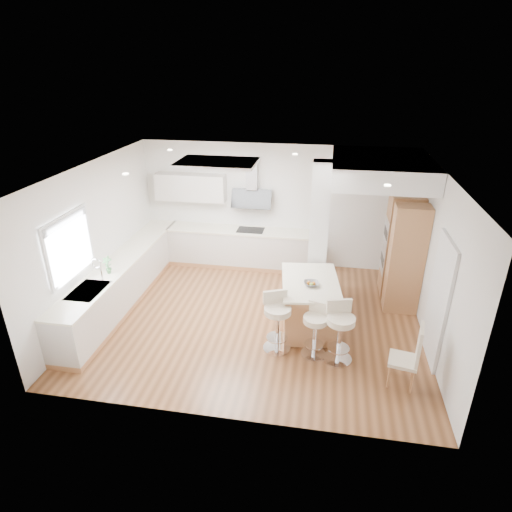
% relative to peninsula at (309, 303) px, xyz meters
% --- Properties ---
extents(ground, '(6.00, 6.00, 0.00)m').
position_rel_peninsula_xyz_m(ground, '(-0.98, 0.04, -0.45)').
color(ground, brown).
rests_on(ground, ground).
extents(ceiling, '(6.00, 5.00, 0.02)m').
position_rel_peninsula_xyz_m(ceiling, '(-0.98, 0.04, -0.45)').
color(ceiling, white).
rests_on(ceiling, ground).
extents(wall_back, '(6.00, 0.04, 2.80)m').
position_rel_peninsula_xyz_m(wall_back, '(-0.98, 2.54, 0.95)').
color(wall_back, silver).
rests_on(wall_back, ground).
extents(wall_left, '(0.04, 5.00, 2.80)m').
position_rel_peninsula_xyz_m(wall_left, '(-3.98, 0.04, 0.95)').
color(wall_left, silver).
rests_on(wall_left, ground).
extents(wall_right, '(0.04, 5.00, 2.80)m').
position_rel_peninsula_xyz_m(wall_right, '(2.02, 0.04, 0.95)').
color(wall_right, silver).
rests_on(wall_right, ground).
extents(skylight, '(4.10, 2.10, 0.06)m').
position_rel_peninsula_xyz_m(skylight, '(-1.77, 0.64, 2.32)').
color(skylight, white).
rests_on(skylight, ground).
extents(window_left, '(0.06, 1.28, 1.07)m').
position_rel_peninsula_xyz_m(window_left, '(-3.93, -0.86, 1.24)').
color(window_left, white).
rests_on(window_left, ground).
extents(doorway_right, '(0.05, 1.00, 2.10)m').
position_rel_peninsula_xyz_m(doorway_right, '(2.00, -0.56, 0.55)').
color(doorway_right, '#4B423B').
rests_on(doorway_right, ground).
extents(counter_left, '(0.63, 4.50, 1.35)m').
position_rel_peninsula_xyz_m(counter_left, '(-3.68, 0.27, 0.00)').
color(counter_left, tan).
rests_on(counter_left, ground).
extents(counter_back, '(3.62, 0.63, 2.50)m').
position_rel_peninsula_xyz_m(counter_back, '(-1.89, 2.27, 0.24)').
color(counter_back, tan).
rests_on(counter_back, ground).
extents(pillar, '(0.35, 0.35, 2.80)m').
position_rel_peninsula_xyz_m(pillar, '(0.07, 0.99, 0.95)').
color(pillar, white).
rests_on(pillar, ground).
extents(soffit, '(1.78, 2.20, 0.40)m').
position_rel_peninsula_xyz_m(soffit, '(1.12, 1.44, 2.15)').
color(soffit, white).
rests_on(soffit, ground).
extents(oven_column, '(0.63, 1.21, 2.10)m').
position_rel_peninsula_xyz_m(oven_column, '(1.70, 1.27, 0.60)').
color(oven_column, tan).
rests_on(oven_column, ground).
extents(peninsula, '(1.15, 1.59, 0.97)m').
position_rel_peninsula_xyz_m(peninsula, '(0.00, 0.00, 0.00)').
color(peninsula, tan).
rests_on(peninsula, ground).
extents(bar_stool_a, '(0.60, 0.60, 1.03)m').
position_rel_peninsula_xyz_m(bar_stool_a, '(-0.48, -0.80, 0.12)').
color(bar_stool_a, silver).
rests_on(bar_stool_a, ground).
extents(bar_stool_b, '(0.51, 0.51, 0.92)m').
position_rel_peninsula_xyz_m(bar_stool_b, '(0.15, -0.85, 0.06)').
color(bar_stool_b, silver).
rests_on(bar_stool_b, ground).
extents(bar_stool_c, '(0.56, 0.56, 1.03)m').
position_rel_peninsula_xyz_m(bar_stool_c, '(0.52, -0.92, 0.12)').
color(bar_stool_c, silver).
rests_on(bar_stool_c, ground).
extents(dining_chair, '(0.47, 0.47, 1.04)m').
position_rel_peninsula_xyz_m(dining_chair, '(1.54, -1.36, 0.10)').
color(dining_chair, beige).
rests_on(dining_chair, ground).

